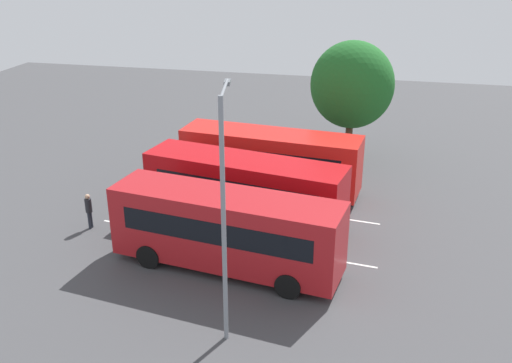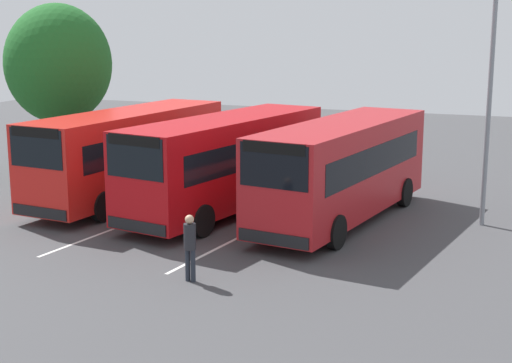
% 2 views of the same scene
% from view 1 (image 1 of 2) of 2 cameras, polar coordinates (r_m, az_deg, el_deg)
% --- Properties ---
extents(ground_plane, '(67.28, 67.28, 0.00)m').
position_cam_1_polar(ground_plane, '(28.40, -1.48, -4.09)').
color(ground_plane, '#424244').
extents(bus_far_left, '(9.97, 3.47, 3.39)m').
position_cam_1_polar(bus_far_left, '(31.21, 1.40, 2.21)').
color(bus_far_left, red).
rests_on(bus_far_left, ground).
extents(bus_center_left, '(10.04, 4.19, 3.39)m').
position_cam_1_polar(bus_center_left, '(27.50, -1.21, -0.74)').
color(bus_center_left, '#B70C11').
rests_on(bus_center_left, ground).
extents(bus_center_right, '(10.01, 3.86, 3.39)m').
position_cam_1_polar(bus_center_right, '(23.82, -3.05, -4.70)').
color(bus_center_right, '#AD191E').
rests_on(bus_center_right, ground).
extents(pedestrian, '(0.34, 0.34, 1.79)m').
position_cam_1_polar(pedestrian, '(28.55, -16.32, -2.57)').
color(pedestrian, '#232833').
rests_on(pedestrian, ground).
extents(street_lamp, '(0.69, 2.77, 8.71)m').
position_cam_1_polar(street_lamp, '(18.46, -3.21, -2.46)').
color(street_lamp, gray).
rests_on(street_lamp, ground).
extents(depot_tree, '(5.02, 4.52, 7.51)m').
position_cam_1_polar(depot_tree, '(35.34, 9.55, 9.45)').
color(depot_tree, '#4C3823').
rests_on(depot_tree, ground).
extents(lane_stripe_outer_left, '(13.45, 1.66, 0.01)m').
position_cam_1_polar(lane_stripe_outer_left, '(30.21, -0.52, -2.34)').
color(lane_stripe_outer_left, silver).
rests_on(lane_stripe_outer_left, ground).
extents(lane_stripe_inner_left, '(13.45, 1.66, 0.01)m').
position_cam_1_polar(lane_stripe_inner_left, '(26.63, -2.58, -6.07)').
color(lane_stripe_inner_left, silver).
rests_on(lane_stripe_inner_left, ground).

